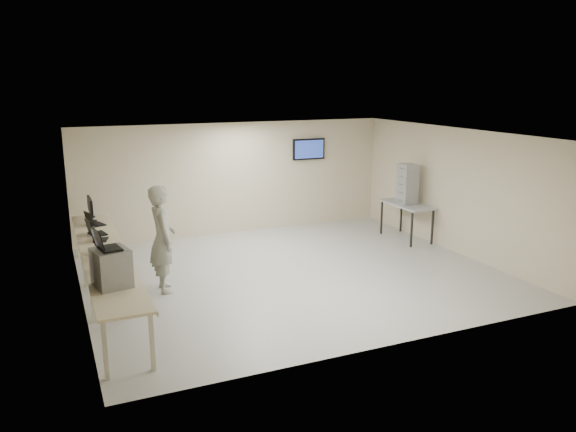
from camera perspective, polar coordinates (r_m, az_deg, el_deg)
name	(u,v)px	position (r m, az deg, el deg)	size (l,w,h in m)	color
room	(292,205)	(11.12, 0.45, 1.16)	(8.01, 7.01, 2.81)	#B3B2A6
workbench	(105,256)	(10.34, -18.14, -3.85)	(0.76, 6.00, 0.90)	beige
equipment_box	(111,268)	(8.52, -17.51, -5.02)	(0.47, 0.53, 0.56)	gray
laptop_on_box	(105,244)	(8.41, -18.09, -2.76)	(0.38, 0.44, 0.31)	black
laptop_0	(107,266)	(9.27, -17.94, -4.90)	(0.38, 0.40, 0.26)	black
laptop_1	(106,256)	(9.81, -18.01, -3.87)	(0.35, 0.40, 0.28)	black
laptop_2	(104,248)	(10.25, -18.21, -3.10)	(0.44, 0.47, 0.31)	black
laptop_3	(98,237)	(11.03, -18.77, -2.05)	(0.35, 0.38, 0.26)	black
laptop_4	(94,231)	(11.48, -19.09, -1.42)	(0.39, 0.44, 0.30)	black
laptop_5	(93,222)	(12.23, -19.17, -0.56)	(0.41, 0.44, 0.29)	black
monitor_near	(91,208)	(12.53, -19.40, 0.78)	(0.22, 0.49, 0.48)	black
monitor_far	(89,205)	(12.91, -19.53, 1.06)	(0.21, 0.46, 0.46)	black
soldier	(162,239)	(10.50, -12.64, -2.28)	(0.72, 0.47, 1.98)	gray
side_table	(407,207)	(13.97, 11.99, 0.95)	(0.69, 1.48, 0.89)	#979B9D
storage_bins	(407,184)	(13.85, 12.03, 3.20)	(0.37, 0.41, 0.97)	#9D9E9F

